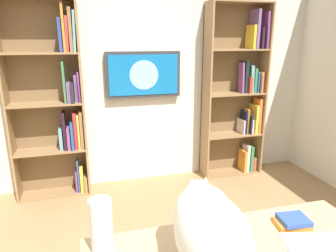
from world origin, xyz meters
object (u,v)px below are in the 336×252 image
Objects in this scene: wall_mounted_tv at (143,75)px; bookshelf_left at (240,94)px; bookshelf_right at (56,103)px; paper_towel_roll at (101,225)px; desk_book_stack at (293,222)px; open_binder at (318,247)px; cat at (209,229)px.

bookshelf_left is at bearing 176.24° from wall_mounted_tv.
paper_towel_roll is (-0.36, 2.21, -0.19)m from bookshelf_right.
bookshelf_right is 2.70m from desk_book_stack.
paper_towel_roll is (1.92, 2.21, -0.19)m from bookshelf_left.
wall_mounted_tv is at bearing -175.35° from bookshelf_right.
bookshelf_left is 5.94× the size of open_binder.
desk_book_stack is at bearing 99.27° from wall_mounted_tv.
bookshelf_left is 2.65m from open_binder.
open_binder is (-0.39, 2.56, -0.60)m from wall_mounted_tv.
bookshelf_right is 2.59m from cat.
open_binder is at bearing 165.39° from paper_towel_roll.
open_binder is at bearing 98.61° from wall_mounted_tv.
paper_towel_roll is at bearing 99.14° from bookshelf_right.
bookshelf_right is 2.44× the size of wall_mounted_tv.
cat is 3.15× the size of desk_book_stack.
cat is 0.63m from desk_book_stack.
cat is at bearing 85.52° from wall_mounted_tv.
cat is (1.46, 2.45, -0.13)m from bookshelf_left.
wall_mounted_tv is (1.26, -0.08, 0.28)m from bookshelf_left.
bookshelf_left is at bearing -109.41° from open_binder.
bookshelf_left is 2.46× the size of wall_mounted_tv.
bookshelf_right is 5.88× the size of open_binder.
open_binder is 0.20m from desk_book_stack.
bookshelf_right is 10.88× the size of desk_book_stack.
bookshelf_left reaches higher than paper_towel_roll.
desk_book_stack is (0.88, 2.28, -0.30)m from bookshelf_left.
paper_towel_roll is 1.05m from desk_book_stack.
cat reaches higher than desk_book_stack.
paper_towel_roll is at bearing 48.98° from bookshelf_left.
bookshelf_right is at bearing -58.50° from desk_book_stack.
paper_towel_roll is 1.38× the size of desk_book_stack.
bookshelf_right is at bearing -60.54° from open_binder.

